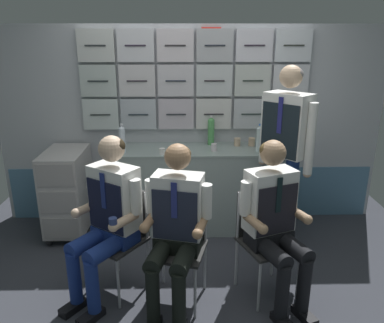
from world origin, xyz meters
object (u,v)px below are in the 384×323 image
Objects in this scene: service_trolley at (68,190)px; crew_member_near_trolley at (275,216)px; folding_chair_left at (124,227)px; crew_member_left at (108,211)px; folding_chair_center at (181,235)px; crew_member_standing at (286,144)px; folding_chair_near_trolley at (262,230)px; water_bottle_clear at (122,139)px; crew_member_center at (176,222)px; paper_cup_blue at (252,142)px.

crew_member_near_trolley is at bearing -30.33° from service_trolley.
crew_member_left is at bearing -124.61° from folding_chair_left.
service_trolley reaches higher than folding_chair_center.
crew_member_standing is at bearing 34.10° from folding_chair_center.
crew_member_standing is at bearing 62.88° from folding_chair_near_trolley.
water_bottle_clear is (0.61, -0.02, 0.56)m from service_trolley.
folding_chair_near_trolley is at bearing -37.35° from water_bottle_clear.
water_bottle_clear is (-1.31, 1.10, 0.32)m from crew_member_near_trolley.
crew_member_center is 4.37× the size of water_bottle_clear.
crew_member_left is 0.60m from folding_chair_center.
crew_member_near_trolley is 4.38× the size of water_bottle_clear.
crew_member_standing reaches higher than folding_chair_near_trolley.
crew_member_center is at bearing -119.35° from paper_cup_blue.
paper_cup_blue is (1.96, 0.21, 0.46)m from service_trolley.
paper_cup_blue is at bearing 108.00° from crew_member_standing.
crew_member_center is at bearing -162.14° from folding_chair_near_trolley.
water_bottle_clear is at bearing 91.64° from crew_member_left.
crew_member_standing is (0.95, 0.65, 0.57)m from folding_chair_center.
folding_chair_center is at bearing -120.99° from paper_cup_blue.
crew_member_center is 1.34m from water_bottle_clear.
crew_member_center is 1.52× the size of folding_chair_near_trolley.
crew_member_standing reaches higher than crew_member_left.
crew_member_standing is (0.24, 0.72, 0.37)m from crew_member_near_trolley.
paper_cup_blue is at bearing 60.65° from crew_member_center.
paper_cup_blue is at bearing 43.47° from crew_member_left.
folding_chair_center is 0.25m from crew_member_center.
crew_member_standing is at bearing 38.86° from crew_member_center.
crew_member_standing is at bearing -10.49° from service_trolley.
folding_chair_near_trolley is (1.22, 0.06, -0.21)m from crew_member_left.
folding_chair_left is 1.72m from paper_cup_blue.
crew_member_center reaches higher than paper_cup_blue.
folding_chair_near_trolley is 9.84× the size of paper_cup_blue.
folding_chair_left is 1.00× the size of folding_chair_center.
crew_member_left is at bearing 162.96° from crew_member_center.
folding_chair_left and folding_chair_near_trolley have the same top height.
folding_chair_left is at bearing -137.65° from paper_cup_blue.
service_trolley is 0.51× the size of crew_member_standing.
crew_member_left reaches higher than folding_chair_near_trolley.
crew_member_standing is (1.43, 0.51, 0.57)m from folding_chair_left.
crew_member_center reaches higher than service_trolley.
crew_member_standing is at bearing -13.84° from water_bottle_clear.
crew_member_near_trolley is at bearing 5.85° from crew_member_center.
water_bottle_clear is at bearing -170.30° from paper_cup_blue.
crew_member_standing is at bearing -72.00° from paper_cup_blue.
folding_chair_near_trolley is at bearing -117.12° from crew_member_standing.
crew_member_center is (0.53, -0.16, -0.02)m from crew_member_left.
water_bottle_clear is (-0.12, 0.89, 0.51)m from folding_chair_left.
service_trolley is at bearing 134.08° from crew_member_center.
crew_member_center is at bearing -33.65° from folding_chair_left.
folding_chair_center is 1.53m from paper_cup_blue.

